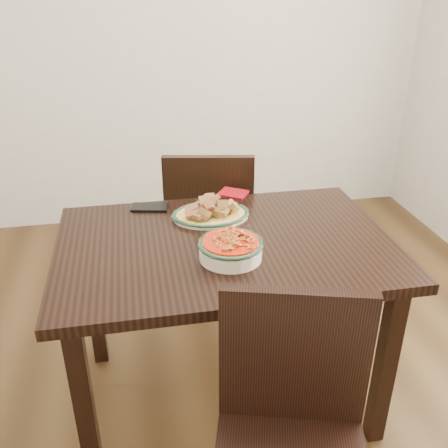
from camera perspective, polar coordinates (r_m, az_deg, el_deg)
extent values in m
plane|color=#372411|center=(2.34, -0.87, -17.26)|extent=(3.50, 3.50, 0.00)
cube|color=beige|center=(3.44, -6.49, 21.13)|extent=(3.50, 0.10, 2.60)
cube|color=black|center=(1.83, 0.12, -2.51)|extent=(1.22, 0.81, 0.04)
cube|color=black|center=(1.79, -15.62, -19.67)|extent=(0.06, 0.06, 0.71)
cube|color=black|center=(1.96, 17.95, -15.18)|extent=(0.06, 0.06, 0.71)
cube|color=black|center=(2.29, -14.71, -7.92)|extent=(0.06, 0.06, 0.71)
cube|color=black|center=(2.43, 11.01, -5.36)|extent=(0.06, 0.06, 0.71)
cube|color=black|center=(2.62, -1.61, -0.46)|extent=(0.49, 0.49, 0.04)
cube|color=black|center=(2.88, 1.90, -2.89)|extent=(0.04, 0.04, 0.41)
cube|color=black|center=(2.88, -4.88, -2.90)|extent=(0.04, 0.04, 0.41)
cube|color=black|center=(2.59, 2.18, -6.61)|extent=(0.04, 0.04, 0.41)
cube|color=black|center=(2.59, -5.39, -6.61)|extent=(0.04, 0.04, 0.41)
cube|color=black|center=(2.34, -1.76, 2.64)|extent=(0.42, 0.12, 0.44)
cube|color=black|center=(1.45, 8.01, -14.71)|extent=(0.41, 0.15, 0.44)
ellipsoid|color=beige|center=(2.00, -1.53, 0.98)|extent=(0.30, 0.23, 0.02)
ellipsoid|color=gold|center=(2.00, -1.53, 1.14)|extent=(0.29, 0.22, 0.01)
torus|color=#17341E|center=(2.00, -1.53, 1.19)|extent=(0.24, 0.24, 0.01)
cylinder|color=white|center=(1.71, 0.75, -3.00)|extent=(0.22, 0.22, 0.06)
torus|color=#17331C|center=(1.69, 0.76, -2.24)|extent=(0.23, 0.23, 0.02)
cylinder|color=#B51E08|center=(1.69, 0.76, -2.09)|extent=(0.19, 0.19, 0.01)
cube|color=black|center=(2.10, -8.46, 1.90)|extent=(0.16, 0.11, 0.01)
cube|color=maroon|center=(2.21, 1.04, 3.51)|extent=(0.15, 0.15, 0.01)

